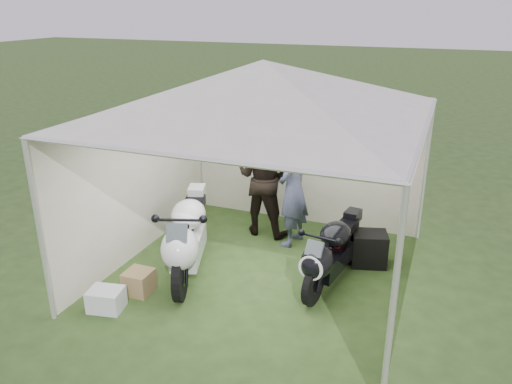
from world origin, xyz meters
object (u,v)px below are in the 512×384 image
crate_1 (139,282)px  motorcycle_white (187,236)px  motorcycle_black (330,252)px  person_blue_jacket (294,190)px  crate_0 (106,299)px  paddock_stand (350,251)px  canopy_tent (264,94)px  person_dark_jacket (264,177)px  equipment_box (369,249)px

crate_1 → motorcycle_white: bearing=60.5°
motorcycle_black → crate_1: bearing=-145.2°
motorcycle_white → motorcycle_black: bearing=-6.4°
motorcycle_white → person_blue_jacket: bearing=34.6°
crate_0 → motorcycle_black: bearing=33.1°
paddock_stand → person_blue_jacket: bearing=167.6°
canopy_tent → paddock_stand: size_ratio=14.82×
person_dark_jacket → crate_1: 2.69m
crate_0 → motorcycle_white: bearing=65.2°
paddock_stand → person_dark_jacket: size_ratio=0.19×
motorcycle_white → motorcycle_black: motorcycle_white is taller
paddock_stand → crate_0: bearing=-137.0°
motorcycle_white → crate_1: motorcycle_white is taller
canopy_tent → person_dark_jacket: size_ratio=2.87×
person_blue_jacket → motorcycle_white: bearing=-25.0°
crate_1 → crate_0: bearing=-107.7°
person_dark_jacket → crate_0: 3.19m
paddock_stand → person_dark_jacket: (-1.57, 0.45, 0.84)m
person_blue_jacket → equipment_box: 1.46m
equipment_box → paddock_stand: bearing=171.9°
motorcycle_white → crate_1: 0.90m
motorcycle_black → crate_0: motorcycle_black is taller
person_dark_jacket → person_blue_jacket: bearing=162.9°
person_dark_jacket → crate_0: bearing=74.5°
crate_0 → person_dark_jacket: bearing=70.1°
equipment_box → crate_1: size_ratio=1.45×
paddock_stand → crate_1: crate_1 is taller
motorcycle_black → paddock_stand: bearing=90.0°
equipment_box → crate_1: bearing=-145.1°
motorcycle_black → person_blue_jacket: bearing=138.7°
person_blue_jacket → crate_0: 3.22m
equipment_box → crate_0: bearing=-140.3°
crate_0 → crate_1: 0.52m
person_dark_jacket → person_blue_jacket: size_ratio=1.07×
motorcycle_white → person_blue_jacket: 1.87m
motorcycle_white → crate_0: (-0.54, -1.18, -0.46)m
equipment_box → crate_0: 3.76m
canopy_tent → motorcycle_white: size_ratio=2.67×
canopy_tent → crate_1: 2.99m
canopy_tent → crate_0: size_ratio=13.45×
motorcycle_black → crate_1: motorcycle_black is taller
motorcycle_white → person_blue_jacket: person_blue_jacket is taller
person_blue_jacket → crate_0: size_ratio=4.39×
person_dark_jacket → motorcycle_white: bearing=78.0°
person_dark_jacket → crate_0: (-1.05, -2.89, -0.84)m
person_dark_jacket → equipment_box: (1.84, -0.49, -0.73)m
canopy_tent → person_dark_jacket: 2.08m
motorcycle_white → person_blue_jacket: size_ratio=1.15×
crate_1 → canopy_tent: bearing=40.2°
equipment_box → motorcycle_black: bearing=-117.3°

